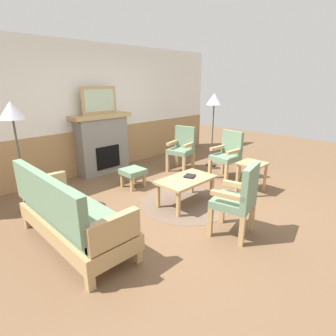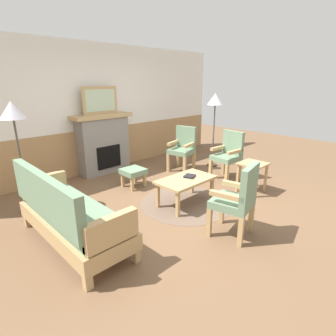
{
  "view_description": "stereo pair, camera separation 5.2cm",
  "coord_description": "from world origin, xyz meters",
  "px_view_note": "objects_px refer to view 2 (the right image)",
  "views": [
    {
      "loc": [
        -3.05,
        -2.67,
        1.95
      ],
      "look_at": [
        0.0,
        0.35,
        0.55
      ],
      "focal_mm": 28.74,
      "sensor_mm": 36.0,
      "label": 1
    },
    {
      "loc": [
        -3.01,
        -2.71,
        1.95
      ],
      "look_at": [
        0.0,
        0.35,
        0.55
      ],
      "focal_mm": 28.74,
      "sensor_mm": 36.0,
      "label": 2
    }
  ],
  "objects_px": {
    "framed_picture": "(100,100)",
    "side_table": "(253,169)",
    "footstool": "(133,173)",
    "fireplace": "(104,143)",
    "book_on_table": "(190,176)",
    "armchair_front_left": "(238,198)",
    "armchair_by_window_left": "(228,153)",
    "floor_lamp_by_chairs": "(215,104)",
    "coffee_table": "(186,182)",
    "floor_lamp_by_couch": "(13,118)",
    "armchair_near_fireplace": "(183,147)",
    "couch": "(70,215)"
  },
  "relations": [
    {
      "from": "side_table",
      "to": "fireplace",
      "type": "bearing_deg",
      "value": 114.23
    },
    {
      "from": "armchair_near_fireplace",
      "to": "armchair_by_window_left",
      "type": "xyz_separation_m",
      "value": [
        0.25,
        -1.03,
        0.0
      ]
    },
    {
      "from": "coffee_table",
      "to": "floor_lamp_by_chairs",
      "type": "bearing_deg",
      "value": 25.31
    },
    {
      "from": "framed_picture",
      "to": "floor_lamp_by_couch",
      "type": "height_order",
      "value": "framed_picture"
    },
    {
      "from": "fireplace",
      "to": "framed_picture",
      "type": "height_order",
      "value": "framed_picture"
    },
    {
      "from": "armchair_by_window_left",
      "to": "side_table",
      "type": "height_order",
      "value": "armchair_by_window_left"
    },
    {
      "from": "fireplace",
      "to": "side_table",
      "type": "bearing_deg",
      "value": -65.77
    },
    {
      "from": "framed_picture",
      "to": "floor_lamp_by_couch",
      "type": "distance_m",
      "value": 2.04
    },
    {
      "from": "fireplace",
      "to": "floor_lamp_by_chairs",
      "type": "relative_size",
      "value": 0.77
    },
    {
      "from": "armchair_front_left",
      "to": "side_table",
      "type": "xyz_separation_m",
      "value": [
        1.48,
        0.6,
        -0.1
      ]
    },
    {
      "from": "coffee_table",
      "to": "footstool",
      "type": "distance_m",
      "value": 1.21
    },
    {
      "from": "footstool",
      "to": "side_table",
      "type": "height_order",
      "value": "side_table"
    },
    {
      "from": "fireplace",
      "to": "armchair_near_fireplace",
      "type": "distance_m",
      "value": 1.75
    },
    {
      "from": "fireplace",
      "to": "floor_lamp_by_couch",
      "type": "relative_size",
      "value": 0.77
    },
    {
      "from": "fireplace",
      "to": "book_on_table",
      "type": "relative_size",
      "value": 7.37
    },
    {
      "from": "floor_lamp_by_couch",
      "to": "floor_lamp_by_chairs",
      "type": "relative_size",
      "value": 1.0
    },
    {
      "from": "side_table",
      "to": "armchair_near_fireplace",
      "type": "bearing_deg",
      "value": 88.16
    },
    {
      "from": "framed_picture",
      "to": "armchair_near_fireplace",
      "type": "bearing_deg",
      "value": -39.64
    },
    {
      "from": "couch",
      "to": "book_on_table",
      "type": "height_order",
      "value": "couch"
    },
    {
      "from": "framed_picture",
      "to": "floor_lamp_by_chairs",
      "type": "xyz_separation_m",
      "value": [
        2.08,
        -1.4,
        -0.11
      ]
    },
    {
      "from": "framed_picture",
      "to": "coffee_table",
      "type": "height_order",
      "value": "framed_picture"
    },
    {
      "from": "side_table",
      "to": "floor_lamp_by_couch",
      "type": "bearing_deg",
      "value": 146.71
    },
    {
      "from": "framed_picture",
      "to": "fireplace",
      "type": "bearing_deg",
      "value": -90.0
    },
    {
      "from": "armchair_by_window_left",
      "to": "side_table",
      "type": "distance_m",
      "value": 0.79
    },
    {
      "from": "side_table",
      "to": "floor_lamp_by_couch",
      "type": "xyz_separation_m",
      "value": [
        -3.17,
        2.08,
        1.02
      ]
    },
    {
      "from": "footstool",
      "to": "floor_lamp_by_chairs",
      "type": "relative_size",
      "value": 0.24
    },
    {
      "from": "framed_picture",
      "to": "side_table",
      "type": "bearing_deg",
      "value": -65.77
    },
    {
      "from": "book_on_table",
      "to": "floor_lamp_by_chairs",
      "type": "distance_m",
      "value": 2.36
    },
    {
      "from": "side_table",
      "to": "footstool",
      "type": "bearing_deg",
      "value": 129.09
    },
    {
      "from": "couch",
      "to": "book_on_table",
      "type": "bearing_deg",
      "value": -6.28
    },
    {
      "from": "footstool",
      "to": "floor_lamp_by_couch",
      "type": "relative_size",
      "value": 0.24
    },
    {
      "from": "floor_lamp_by_chairs",
      "to": "side_table",
      "type": "bearing_deg",
      "value": -118.45
    },
    {
      "from": "book_on_table",
      "to": "armchair_near_fireplace",
      "type": "distance_m",
      "value": 1.71
    },
    {
      "from": "couch",
      "to": "coffee_table",
      "type": "distance_m",
      "value": 1.88
    },
    {
      "from": "fireplace",
      "to": "armchair_near_fireplace",
      "type": "height_order",
      "value": "fireplace"
    },
    {
      "from": "framed_picture",
      "to": "armchair_front_left",
      "type": "bearing_deg",
      "value": -93.19
    },
    {
      "from": "couch",
      "to": "side_table",
      "type": "xyz_separation_m",
      "value": [
        3.1,
        -0.73,
        0.04
      ]
    },
    {
      "from": "coffee_table",
      "to": "armchair_front_left",
      "type": "height_order",
      "value": "armchair_front_left"
    },
    {
      "from": "footstool",
      "to": "fireplace",
      "type": "bearing_deg",
      "value": 85.21
    },
    {
      "from": "fireplace",
      "to": "side_table",
      "type": "xyz_separation_m",
      "value": [
        1.29,
        -2.86,
        -0.22
      ]
    },
    {
      "from": "coffee_table",
      "to": "armchair_by_window_left",
      "type": "xyz_separation_m",
      "value": [
        1.53,
        0.21,
        0.15
      ]
    },
    {
      "from": "couch",
      "to": "footstool",
      "type": "xyz_separation_m",
      "value": [
        1.72,
        0.98,
        -0.11
      ]
    },
    {
      "from": "side_table",
      "to": "armchair_front_left",
      "type": "bearing_deg",
      "value": -158.06
    },
    {
      "from": "coffee_table",
      "to": "armchair_near_fireplace",
      "type": "xyz_separation_m",
      "value": [
        1.29,
        1.24,
        0.15
      ]
    },
    {
      "from": "fireplace",
      "to": "floor_lamp_by_couch",
      "type": "distance_m",
      "value": 2.19
    },
    {
      "from": "floor_lamp_by_chairs",
      "to": "floor_lamp_by_couch",
      "type": "bearing_deg",
      "value": 171.13
    },
    {
      "from": "framed_picture",
      "to": "floor_lamp_by_chairs",
      "type": "relative_size",
      "value": 0.48
    },
    {
      "from": "footstool",
      "to": "floor_lamp_by_chairs",
      "type": "distance_m",
      "value": 2.48
    },
    {
      "from": "book_on_table",
      "to": "armchair_by_window_left",
      "type": "height_order",
      "value": "armchair_by_window_left"
    },
    {
      "from": "armchair_by_window_left",
      "to": "armchair_front_left",
      "type": "bearing_deg",
      "value": -143.66
    }
  ]
}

